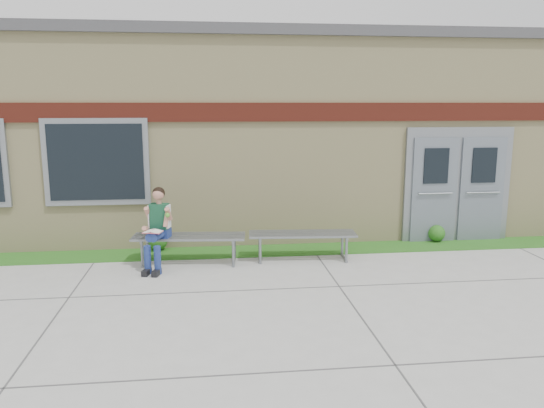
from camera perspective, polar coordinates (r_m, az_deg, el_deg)
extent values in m
plane|color=#9E9E99|center=(7.64, 0.75, -10.43)|extent=(80.00, 80.00, 0.00)
cube|color=#2E5416|center=(10.09, -1.18, -5.06)|extent=(16.00, 0.80, 0.02)
cube|color=beige|center=(13.12, -2.66, 7.44)|extent=(16.00, 6.00, 4.00)
cube|color=#3F3F42|center=(13.16, -2.75, 16.60)|extent=(16.20, 6.20, 0.20)
cube|color=maroon|center=(10.07, -1.44, 9.85)|extent=(16.00, 0.06, 0.35)
cube|color=slate|center=(10.29, -18.34, 4.31)|extent=(1.90, 0.08, 1.60)
cube|color=black|center=(10.25, -18.38, 4.28)|extent=(1.70, 0.04, 1.40)
cube|color=slate|center=(11.28, 19.28, 1.96)|extent=(2.20, 0.08, 2.30)
cube|color=slate|center=(11.04, 17.03, 1.39)|extent=(0.92, 0.06, 2.10)
cube|color=slate|center=(11.48, 21.61, 1.44)|extent=(0.92, 0.06, 2.10)
cube|color=slate|center=(9.33, -8.91, -3.48)|extent=(1.98, 0.72, 0.04)
cube|color=slate|center=(9.47, -13.59, -5.11)|extent=(0.10, 0.54, 0.44)
cube|color=slate|center=(9.40, -4.12, -4.93)|extent=(0.10, 0.54, 0.44)
cube|color=slate|center=(9.47, 3.29, -3.23)|extent=(1.93, 0.66, 0.04)
cube|color=slate|center=(9.43, -1.29, -4.88)|extent=(0.08, 0.53, 0.43)
cube|color=slate|center=(9.69, 7.71, -4.56)|extent=(0.08, 0.53, 0.43)
cube|color=navy|center=(9.29, -11.90, -3.04)|extent=(0.37, 0.30, 0.15)
cube|color=#113E21|center=(9.21, -12.01, -1.30)|extent=(0.34, 0.26, 0.44)
sphere|color=tan|center=(9.13, -12.12, 1.02)|extent=(0.24, 0.24, 0.20)
sphere|color=black|center=(9.14, -12.09, 1.16)|extent=(0.25, 0.25, 0.21)
cylinder|color=navy|center=(9.09, -12.93, -3.27)|extent=(0.24, 0.42, 0.14)
cylinder|color=navy|center=(9.03, -11.92, -3.32)|extent=(0.24, 0.42, 0.14)
cylinder|color=navy|center=(8.97, -13.24, -5.86)|extent=(0.11, 0.11, 0.47)
cylinder|color=navy|center=(8.92, -12.21, -5.93)|extent=(0.11, 0.11, 0.47)
cube|color=black|center=(8.97, -13.34, -7.14)|extent=(0.15, 0.26, 0.09)
cube|color=black|center=(8.91, -12.30, -7.22)|extent=(0.15, 0.26, 0.09)
cylinder|color=tan|center=(9.21, -13.20, -0.98)|extent=(0.14, 0.23, 0.25)
cylinder|color=tan|center=(9.09, -11.08, -1.06)|extent=(0.14, 0.23, 0.25)
cube|color=white|center=(8.94, -12.70, -2.88)|extent=(0.34, 0.28, 0.01)
cube|color=#D34F64|center=(8.94, -12.70, -2.95)|extent=(0.34, 0.29, 0.01)
sphere|color=#53A82C|center=(8.95, -11.18, -1.17)|extent=(0.08, 0.08, 0.08)
sphere|color=#2E5416|center=(10.29, -12.17, -3.91)|extent=(0.35, 0.35, 0.35)
sphere|color=#2E5416|center=(11.19, 17.29, -3.02)|extent=(0.33, 0.33, 0.33)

